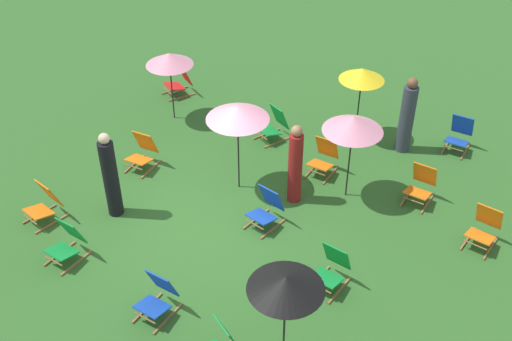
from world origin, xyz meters
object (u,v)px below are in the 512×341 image
object	(u,v)px
umbrella_4	(238,113)
umbrella_2	(353,124)
person_0	(407,117)
person_2	(111,177)
deckchair_9	(332,268)
deckchair_7	(142,152)
umbrella_1	(286,283)
deckchair_3	(324,158)
deckchair_12	(45,204)
deckchair_4	(158,297)
deckchair_11	(267,209)
deckchair_5	(484,228)
deckchair_8	(274,125)
person_1	(295,165)
umbrella_3	(362,74)
deckchair_1	(179,81)
umbrella_0	(169,59)
deckchair_6	(67,242)
deckchair_10	(459,135)
deckchair_0	(421,185)

from	to	relation	value
umbrella_4	umbrella_2	bearing A→B (deg)	35.60
person_0	person_2	xyz separation A→B (m)	(-2.98, -5.81, 0.02)
deckchair_9	umbrella_2	world-z (taller)	umbrella_2
deckchair_7	umbrella_1	distance (m)	6.13
deckchair_3	deckchair_12	bearing A→B (deg)	-133.27
deckchair_4	person_2	xyz separation A→B (m)	(-2.61, 1.08, 0.52)
deckchair_11	person_2	xyz separation A→B (m)	(-2.43, -1.79, 0.52)
person_0	deckchair_5	bearing A→B (deg)	-69.46
deckchair_5	deckchair_8	world-z (taller)	same
person_1	umbrella_4	bearing A→B (deg)	-157.21
deckchair_9	umbrella_1	world-z (taller)	umbrella_1
umbrella_3	person_2	bearing A→B (deg)	-108.88
deckchair_1	umbrella_0	xyz separation A→B (m)	(0.79, -0.90, 1.22)
deckchair_5	deckchair_11	world-z (taller)	same
umbrella_1	umbrella_3	distance (m)	6.69
deckchair_4	person_1	size ratio (longest dim) A/B	0.47
umbrella_0	deckchair_9	bearing A→B (deg)	-16.41
umbrella_2	person_2	xyz separation A→B (m)	(-3.03, -3.58, -0.84)
deckchair_6	person_2	distance (m)	1.51
deckchair_8	person_0	distance (m)	3.00
umbrella_1	deckchair_5	bearing A→B (deg)	78.41
deckchair_12	umbrella_3	distance (m)	7.22
deckchair_10	person_2	distance (m)	7.76
umbrella_1	deckchair_10	bearing A→B (deg)	97.34
deckchair_9	deckchair_12	world-z (taller)	same
deckchair_3	deckchair_12	distance (m)	5.78
deckchair_6	umbrella_2	distance (m)	5.75
deckchair_11	umbrella_0	world-z (taller)	umbrella_0
deckchair_6	umbrella_0	world-z (taller)	umbrella_0
deckchair_8	person_2	xyz separation A→B (m)	(-0.53, -4.16, 0.52)
deckchair_12	deckchair_7	bearing A→B (deg)	88.46
deckchair_4	person_1	distance (m)	3.86
umbrella_0	person_0	xyz separation A→B (m)	(4.87, 2.62, -0.72)
umbrella_2	person_0	xyz separation A→B (m)	(-0.05, 2.23, -0.86)
deckchair_3	deckchair_7	bearing A→B (deg)	-151.96
deckchair_3	deckchair_10	size ratio (longest dim) A/B	0.99
umbrella_1	person_2	xyz separation A→B (m)	(-4.82, 0.49, -0.91)
deckchair_11	umbrella_0	bearing A→B (deg)	160.07
deckchair_0	deckchair_1	distance (m)	6.91
deckchair_12	person_1	world-z (taller)	person_1
deckchair_0	deckchair_7	xyz separation A→B (m)	(-5.06, -3.09, 0.00)
deckchair_9	person_2	world-z (taller)	person_2
umbrella_1	person_0	size ratio (longest dim) A/B	1.05
deckchair_0	person_1	world-z (taller)	person_1
deckchair_5	umbrella_0	size ratio (longest dim) A/B	0.48
umbrella_1	deckchair_3	bearing A→B (deg)	120.96
deckchair_8	deckchair_9	distance (m)	4.71
deckchair_11	umbrella_2	size ratio (longest dim) A/B	0.44
deckchair_4	umbrella_2	world-z (taller)	umbrella_2
deckchair_3	deckchair_11	world-z (taller)	same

